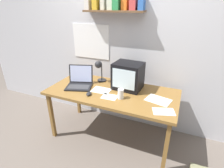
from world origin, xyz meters
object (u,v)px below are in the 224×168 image
at_px(crt_monitor, 128,76).
at_px(printed_handout, 158,100).
at_px(juice_glass, 121,94).
at_px(loose_paper_near_laptop, 101,90).
at_px(loose_paper_near_monitor, 164,112).
at_px(laptop, 80,81).
at_px(corner_desk, 112,95).
at_px(desk_lamp, 99,68).
at_px(computer_mouse, 89,94).
at_px(open_notebook, 110,97).

relative_size(crt_monitor, printed_handout, 1.21).
height_order(juice_glass, loose_paper_near_laptop, juice_glass).
bearing_deg(loose_paper_near_monitor, laptop, 169.50).
bearing_deg(loose_paper_near_monitor, corner_desk, 161.40).
bearing_deg(desk_lamp, printed_handout, 4.19).
xyz_separation_m(desk_lamp, computer_mouse, (0.06, -0.42, -0.20)).
bearing_deg(computer_mouse, crt_monitor, 44.65).
xyz_separation_m(crt_monitor, loose_paper_near_laptop, (-0.29, -0.20, -0.17)).
height_order(loose_paper_near_laptop, printed_handout, same).
height_order(computer_mouse, loose_paper_near_monitor, computer_mouse).
xyz_separation_m(juice_glass, loose_paper_near_monitor, (0.52, -0.09, -0.05)).
height_order(desk_lamp, printed_handout, desk_lamp).
distance_m(loose_paper_near_laptop, open_notebook, 0.21).
height_order(desk_lamp, juice_glass, desk_lamp).
relative_size(crt_monitor, computer_mouse, 3.29).
height_order(loose_paper_near_laptop, open_notebook, same).
bearing_deg(printed_handout, desk_lamp, 166.37).
xyz_separation_m(loose_paper_near_laptop, printed_handout, (0.73, 0.03, 0.00)).
bearing_deg(crt_monitor, loose_paper_near_laptop, -141.68).
height_order(printed_handout, loose_paper_near_monitor, same).
bearing_deg(corner_desk, laptop, -178.05).
bearing_deg(printed_handout, laptop, -179.54).
distance_m(crt_monitor, printed_handout, 0.50).
bearing_deg(desk_lamp, juice_glass, -19.31).
bearing_deg(loose_paper_near_monitor, open_notebook, 173.95).
xyz_separation_m(crt_monitor, open_notebook, (-0.12, -0.33, -0.17)).
height_order(computer_mouse, open_notebook, computer_mouse).
bearing_deg(open_notebook, loose_paper_near_monitor, -6.05).
distance_m(crt_monitor, loose_paper_near_monitor, 0.69).
relative_size(corner_desk, open_notebook, 8.60).
distance_m(open_notebook, loose_paper_near_monitor, 0.66).
height_order(juice_glass, printed_handout, juice_glass).
bearing_deg(open_notebook, desk_lamp, 131.04).
distance_m(crt_monitor, desk_lamp, 0.45).
xyz_separation_m(crt_monitor, printed_handout, (0.44, -0.17, -0.17)).
height_order(crt_monitor, open_notebook, crt_monitor).
bearing_deg(printed_handout, loose_paper_near_monitor, -67.31).
bearing_deg(loose_paper_near_laptop, laptop, 176.25).
relative_size(crt_monitor, loose_paper_near_laptop, 1.58).
bearing_deg(juice_glass, corner_desk, 140.92).
xyz_separation_m(laptop, loose_paper_near_laptop, (0.34, -0.02, -0.07)).
bearing_deg(crt_monitor, laptop, -160.34).
bearing_deg(laptop, printed_handout, -17.96).
height_order(computer_mouse, loose_paper_near_laptop, computer_mouse).
height_order(laptop, loose_paper_near_monitor, laptop).
relative_size(juice_glass, open_notebook, 0.63).
bearing_deg(corner_desk, open_notebook, -77.32).
height_order(crt_monitor, loose_paper_near_laptop, crt_monitor).
bearing_deg(printed_handout, juice_glass, -162.65).
distance_m(laptop, computer_mouse, 0.32).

